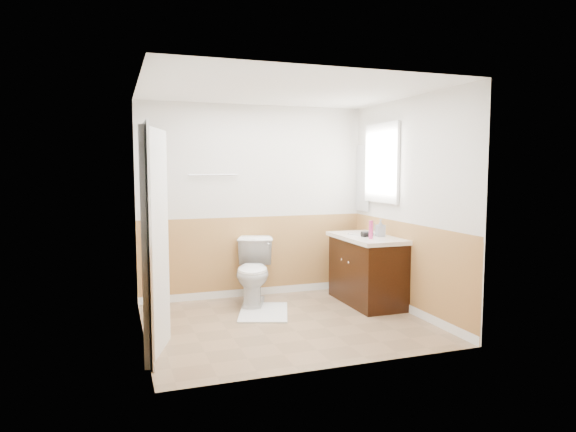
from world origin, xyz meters
name	(u,v)px	position (x,y,z in m)	size (l,w,h in m)	color
floor	(287,323)	(0.00, 0.00, 0.00)	(3.00, 3.00, 0.00)	#8C7051
ceiling	(287,90)	(0.00, 0.00, 2.50)	(3.00, 3.00, 0.00)	white
wall_back	(255,201)	(0.00, 1.30, 1.25)	(3.00, 3.00, 0.00)	silver
wall_front	(338,221)	(0.00, -1.30, 1.25)	(3.00, 3.00, 0.00)	silver
wall_left	(141,213)	(-1.50, 0.00, 1.25)	(3.00, 3.00, 0.00)	silver
wall_right	(408,206)	(1.50, 0.00, 1.25)	(3.00, 3.00, 0.00)	silver
wainscot_back	(255,258)	(0.00, 1.29, 0.50)	(3.00, 3.00, 0.00)	tan
wainscot_front	(337,309)	(0.00, -1.29, 0.50)	(3.00, 3.00, 0.00)	tan
wainscot_left	(144,289)	(-1.49, 0.00, 0.50)	(2.60, 2.60, 0.00)	tan
wainscot_right	(406,269)	(1.49, 0.00, 0.50)	(2.60, 2.60, 0.00)	tan
toilet	(254,272)	(-0.13, 0.88, 0.41)	(0.45, 0.79, 0.81)	white
bath_mat	(264,312)	(-0.13, 0.45, 0.01)	(0.55, 0.80, 0.02)	silver
vanity_cabinet	(367,272)	(1.21, 0.45, 0.40)	(0.55, 1.10, 0.80)	black
vanity_knob_left	(349,263)	(0.91, 0.35, 0.55)	(0.03, 0.03, 0.03)	#B7B6BC
vanity_knob_right	(342,260)	(0.91, 0.55, 0.55)	(0.03, 0.03, 0.03)	silver
countertop	(367,238)	(1.20, 0.45, 0.83)	(0.60, 1.15, 0.05)	white
sink_basin	(362,234)	(1.21, 0.60, 0.86)	(0.36, 0.36, 0.02)	white
faucet	(375,228)	(1.39, 0.60, 0.92)	(0.02, 0.02, 0.14)	silver
lotion_bottle	(371,230)	(1.11, 0.18, 0.96)	(0.05, 0.05, 0.22)	#D03679
soap_dispenser	(380,228)	(1.33, 0.35, 0.96)	(0.10, 0.10, 0.21)	gray
hair_dryer_body	(367,234)	(1.16, 0.37, 0.89)	(0.07, 0.07, 0.14)	black
hair_dryer_handle	(365,237)	(1.13, 0.37, 0.86)	(0.03, 0.03, 0.07)	black
mirror_panel	(363,178)	(1.48, 1.10, 1.55)	(0.02, 0.35, 0.90)	silver
window_frame	(382,163)	(1.47, 0.59, 1.75)	(0.04, 0.80, 1.00)	white
window_glass	(383,163)	(1.49, 0.59, 1.75)	(0.01, 0.70, 0.90)	white
door	(156,243)	(-1.40, -0.45, 1.02)	(0.05, 0.80, 2.04)	white
door_frame	(147,242)	(-1.48, -0.45, 1.03)	(0.02, 0.92, 2.10)	white
door_knob	(160,245)	(-1.34, -0.12, 0.95)	(0.06, 0.06, 0.06)	silver
towel_bar	(213,175)	(-0.55, 1.25, 1.60)	(0.02, 0.02, 0.62)	silver
tp_holder_bar	(249,244)	(-0.10, 1.23, 0.70)	(0.02, 0.02, 0.14)	silver
tp_roll	(249,244)	(-0.10, 1.23, 0.70)	(0.11, 0.11, 0.10)	white
tp_sheet	(249,252)	(-0.10, 1.23, 0.59)	(0.10, 0.01, 0.16)	white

